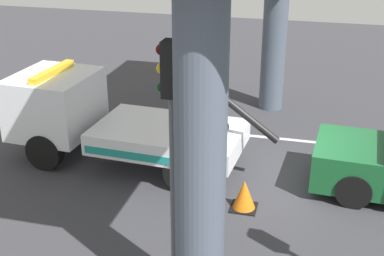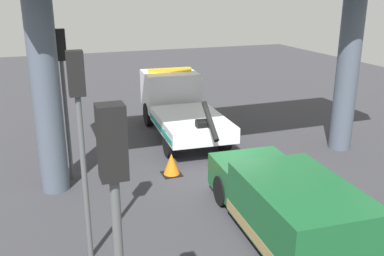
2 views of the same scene
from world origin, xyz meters
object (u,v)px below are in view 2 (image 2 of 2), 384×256
object	(u,v)px
towed_van_green	(287,205)
traffic_light_far	(79,113)
tow_truck_white	(178,104)
traffic_light_mid	(63,73)
traffic_light_near	(115,204)
traffic_cone_orange	(171,165)

from	to	relation	value
towed_van_green	traffic_light_far	size ratio (longest dim) A/B	1.14
tow_truck_white	traffic_light_mid	world-z (taller)	traffic_light_mid
traffic_light_near	traffic_light_far	xyz separation A→B (m)	(4.00, 0.00, 0.06)
traffic_light_near	traffic_light_far	world-z (taller)	traffic_light_far
towed_van_green	traffic_light_mid	xyz separation A→B (m)	(5.16, 4.66, 2.62)
traffic_light_mid	traffic_light_far	bearing A→B (deg)	180.00
traffic_light_near	traffic_cone_orange	xyz separation A→B (m)	(7.70, -3.09, -2.97)
traffic_light_far	traffic_cone_orange	bearing A→B (deg)	-39.79
traffic_light_far	traffic_light_mid	distance (m)	4.50
traffic_light_near	traffic_cone_orange	distance (m)	8.81
traffic_light_near	tow_truck_white	bearing A→B (deg)	-21.58
towed_van_green	traffic_light_mid	world-z (taller)	traffic_light_mid
traffic_cone_orange	traffic_light_far	bearing A→B (deg)	140.21
towed_van_green	traffic_light_far	world-z (taller)	traffic_light_far
towed_van_green	traffic_light_near	bearing A→B (deg)	125.64
traffic_light_far	traffic_light_mid	bearing A→B (deg)	0.00
tow_truck_white	traffic_light_far	bearing A→B (deg)	149.22
traffic_light_near	towed_van_green	bearing A→B (deg)	-54.36
tow_truck_white	traffic_light_mid	bearing A→B (deg)	125.86
tow_truck_white	towed_van_green	distance (m)	8.57
towed_van_green	traffic_light_far	distance (m)	5.37
tow_truck_white	traffic_light_far	size ratio (longest dim) A/B	1.57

